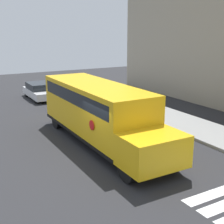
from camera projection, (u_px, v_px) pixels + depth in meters
ground_plane at (109, 159)px, 13.96m from camera, size 60.00×60.00×0.00m
sidewalk_strip at (213, 134)px, 17.04m from camera, size 44.00×3.00×0.15m
school_bus at (99, 110)px, 15.67m from camera, size 9.90×2.57×2.95m
parked_car at (40, 91)px, 25.91m from camera, size 4.26×1.87×1.29m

